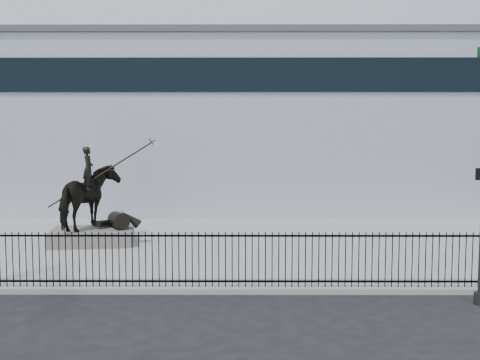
{
  "coord_description": "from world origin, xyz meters",
  "views": [
    {
      "loc": [
        0.98,
        -13.65,
        4.34
      ],
      "look_at": [
        0.89,
        6.0,
        2.65
      ],
      "focal_mm": 42.0,
      "sensor_mm": 36.0,
      "label": 1
    }
  ],
  "objects": [
    {
      "name": "plaza",
      "position": [
        0.0,
        7.0,
        0.07
      ],
      "size": [
        30.0,
        12.0,
        0.15
      ],
      "primitive_type": "cube",
      "color": "gray",
      "rests_on": "ground"
    },
    {
      "name": "ground",
      "position": [
        0.0,
        0.0,
        0.0
      ],
      "size": [
        120.0,
        120.0,
        0.0
      ],
      "primitive_type": "plane",
      "color": "black",
      "rests_on": "ground"
    },
    {
      "name": "statue_plinth",
      "position": [
        -4.65,
        7.09,
        0.43
      ],
      "size": [
        3.23,
        2.43,
        0.56
      ],
      "primitive_type": "cube",
      "rotation": [
        0.0,
        0.0,
        0.13
      ],
      "color": "#514F4A",
      "rests_on": "plaza"
    },
    {
      "name": "equestrian_statue",
      "position": [
        -4.6,
        7.09,
        1.88
      ],
      "size": [
        3.8,
        2.61,
        3.24
      ],
      "rotation": [
        0.0,
        0.0,
        0.13
      ],
      "color": "black",
      "rests_on": "statue_plinth"
    },
    {
      "name": "picket_fence",
      "position": [
        0.0,
        1.25,
        0.9
      ],
      "size": [
        22.1,
        0.1,
        1.5
      ],
      "color": "black",
      "rests_on": "plaza"
    },
    {
      "name": "building",
      "position": [
        0.0,
        20.0,
        4.5
      ],
      "size": [
        44.0,
        14.0,
        9.0
      ],
      "primitive_type": "cube",
      "color": "#B5BCC5",
      "rests_on": "ground"
    }
  ]
}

